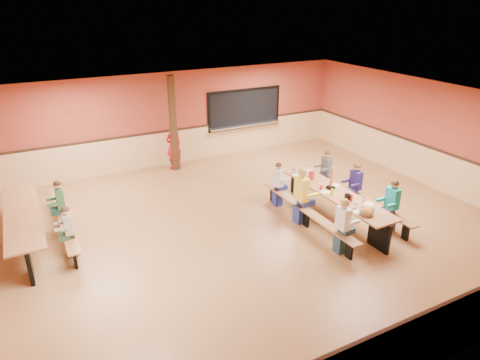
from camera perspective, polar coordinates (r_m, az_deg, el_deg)
ground at (r=10.37m, az=0.72°, el=-6.38°), size 12.00×12.00×0.00m
room_envelope at (r=10.04m, az=0.74°, el=-2.95°), size 12.04×10.04×3.02m
kitchen_pass_through at (r=15.06m, az=0.61°, el=9.26°), size 2.78×0.28×1.38m
structural_post at (r=13.49m, az=-8.91°, el=7.37°), size 0.18×0.18×3.00m
cafeteria_table_main at (r=10.78m, az=12.49°, el=-2.59°), size 1.91×3.70×0.74m
cafeteria_table_second at (r=10.70m, az=-26.88°, el=-4.92°), size 1.91×3.70×0.74m
seated_child_white_left at (r=9.40m, az=13.48°, el=-6.02°), size 0.39×0.32×1.26m
seated_adult_yellow at (r=10.42m, az=8.18°, el=-2.11°), size 0.47×0.38×1.41m
seated_child_grey_left at (r=11.25m, az=5.08°, el=-0.59°), size 0.36×0.29×1.19m
seated_child_teal_right at (r=10.60m, az=19.53°, el=-3.22°), size 0.40×0.33×1.28m
seated_child_navy_right at (r=11.39m, az=15.11°, el=-0.86°), size 0.39×0.32×1.26m
seated_child_char_right at (r=12.23m, az=11.39°, el=1.08°), size 0.37×0.30×1.22m
seated_child_green_sec at (r=10.88m, az=-22.73°, el=-3.16°), size 0.38×0.31×1.23m
seated_child_tan_sec at (r=9.72m, az=-21.85°, el=-6.47°), size 0.34×0.28×1.16m
standing_woman at (r=13.85m, az=-8.85°, el=4.55°), size 0.62×0.48×1.50m
punch_pitcher at (r=11.28m, az=9.54°, el=0.64°), size 0.16×0.16×0.22m
chip_bowl at (r=9.74m, az=16.55°, el=-4.04°), size 0.32×0.32×0.15m
napkin_dispenser at (r=10.35m, az=14.21°, el=-2.19°), size 0.10×0.14×0.13m
condiment_mustard at (r=10.45m, az=12.17°, el=-1.62°), size 0.06×0.06×0.17m
condiment_ketchup at (r=10.26m, az=14.66°, el=-2.34°), size 0.06×0.06×0.17m
table_paddle at (r=10.80m, az=12.03°, el=-0.46°), size 0.16×0.16×0.56m
place_settings at (r=10.67m, az=12.62°, el=-1.29°), size 0.65×3.30×0.11m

